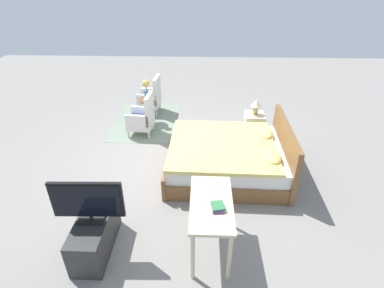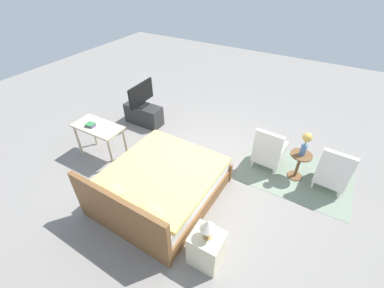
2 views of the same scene
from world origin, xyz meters
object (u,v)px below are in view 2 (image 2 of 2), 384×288
at_px(vanity_desk, 99,131).
at_px(book_stack, 90,125).
at_px(flower_vase, 306,142).
at_px(tv_flatscreen, 141,95).
at_px(armchair_by_window_right, 269,152).
at_px(side_table, 299,163).
at_px(table_lamp, 208,227).
at_px(bed, 160,186).
at_px(tv_stand, 144,114).
at_px(nightstand, 207,248).
at_px(armchair_by_window_left, 333,172).

distance_m(vanity_desk, book_stack, 0.20).
relative_size(flower_vase, tv_flatscreen, 0.55).
bearing_deg(armchair_by_window_right, side_table, 178.70).
bearing_deg(flower_vase, vanity_desk, 20.79).
distance_m(armchair_by_window_right, side_table, 0.60).
xyz_separation_m(table_lamp, tv_flatscreen, (3.09, -2.47, 0.02)).
bearing_deg(bed, book_stack, -8.72).
bearing_deg(armchair_by_window_right, vanity_desk, 24.51).
xyz_separation_m(armchair_by_window_right, tv_stand, (3.22, -0.05, -0.13)).
distance_m(bed, tv_flatscreen, 2.65).
distance_m(nightstand, tv_stand, 3.95).
distance_m(armchair_by_window_left, table_lamp, 2.78).
relative_size(armchair_by_window_left, tv_stand, 0.96).
bearing_deg(flower_vase, armchair_by_window_left, -178.68).
distance_m(armchair_by_window_left, side_table, 0.59).
relative_size(armchair_by_window_left, vanity_desk, 0.88).
bearing_deg(tv_flatscreen, book_stack, 88.86).
height_order(nightstand, table_lamp, table_lamp).
relative_size(armchair_by_window_right, tv_stand, 0.96).
height_order(armchair_by_window_right, table_lamp, armchair_by_window_right).
height_order(armchair_by_window_left, nightstand, armchair_by_window_left).
distance_m(armchair_by_window_right, table_lamp, 2.45).
relative_size(armchair_by_window_right, vanity_desk, 0.88).
xyz_separation_m(flower_vase, vanity_desk, (3.74, 1.42, -0.20)).
height_order(side_table, tv_stand, side_table).
bearing_deg(vanity_desk, armchair_by_window_left, -161.68).
bearing_deg(tv_flatscreen, armchair_by_window_right, 179.08).
bearing_deg(armchair_by_window_right, flower_vase, 178.70).
height_order(bed, side_table, bed).
bearing_deg(flower_vase, tv_stand, -0.98).
distance_m(armchair_by_window_left, tv_flatscreen, 4.43).
bearing_deg(armchair_by_window_left, bed, 34.77).
xyz_separation_m(armchair_by_window_left, book_stack, (4.44, 1.51, 0.42)).
relative_size(side_table, nightstand, 1.00).
distance_m(table_lamp, tv_flatscreen, 3.95).
distance_m(nightstand, vanity_desk, 3.19).
xyz_separation_m(bed, flower_vase, (-1.99, -1.78, 0.57)).
xyz_separation_m(flower_vase, table_lamp, (0.73, 2.40, -0.08)).
relative_size(bed, table_lamp, 6.40).
height_order(armchair_by_window_right, flower_vase, flower_vase).
relative_size(bed, nightstand, 3.68).
relative_size(armchair_by_window_right, tv_flatscreen, 1.06).
height_order(armchair_by_window_left, tv_flatscreen, tv_flatscreen).
distance_m(bed, tv_stand, 2.60).
relative_size(side_table, table_lamp, 1.73).
xyz_separation_m(armchair_by_window_left, tv_flatscreen, (4.41, -0.05, 0.43)).
xyz_separation_m(side_table, book_stack, (3.85, 1.49, 0.45)).
relative_size(flower_vase, nightstand, 0.83).
relative_size(nightstand, vanity_desk, 0.55).
distance_m(flower_vase, book_stack, 4.13).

